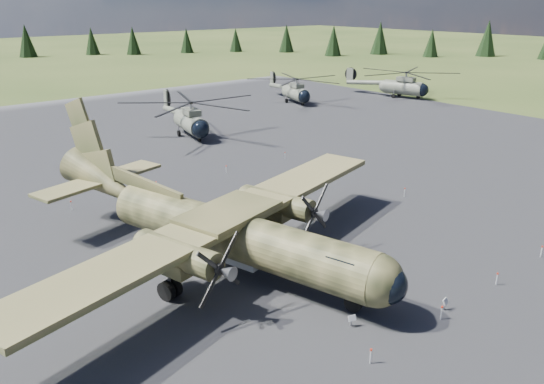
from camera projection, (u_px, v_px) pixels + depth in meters
ground at (263, 248)px, 38.28m from camera, size 500.00×500.00×0.00m
apron at (190, 208)px, 45.52m from camera, size 120.00×120.00×0.04m
transport_plane at (215, 223)px, 34.92m from camera, size 31.75×28.40×10.56m
helicopter_near at (190, 112)px, 68.06m from camera, size 21.98×23.20×4.69m
helicopter_mid at (295, 85)px, 90.69m from camera, size 20.76×21.36×4.29m
helicopter_far at (403, 79)px, 95.50m from camera, size 22.55×23.58×4.71m
info_placard_left at (352, 319)px, 28.89m from camera, size 0.48×0.31×0.71m
info_placard_right at (445, 303)px, 30.42m from camera, size 0.51×0.29×0.75m
barrier_fence at (258, 243)px, 37.77m from camera, size 33.12×29.62×0.85m
treeline at (284, 194)px, 35.11m from camera, size 311.71×308.30×10.98m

